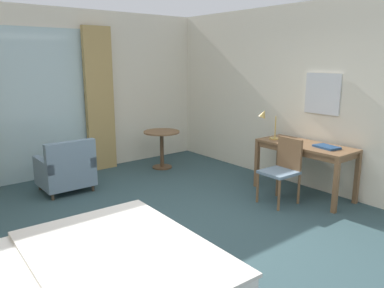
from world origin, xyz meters
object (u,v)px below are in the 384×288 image
object	(u,v)px
writing_desk	(305,150)
round_cafe_table	(162,141)
desk_lamp	(267,120)
armchair_by_window	(66,170)
desk_chair	(283,167)
closed_book	(327,147)

from	to	relation	value
writing_desk	round_cafe_table	xyz separation A→B (m)	(-0.84, 2.50, -0.17)
round_cafe_table	writing_desk	bearing A→B (deg)	-71.35
desk_lamp	armchair_by_window	world-z (taller)	desk_lamp
writing_desk	desk_chair	bearing A→B (deg)	178.84
round_cafe_table	armchair_by_window	bearing A→B (deg)	-175.12
desk_chair	armchair_by_window	size ratio (longest dim) A/B	1.11
desk_chair	desk_lamp	bearing A→B (deg)	61.40
closed_book	desk_lamp	bearing A→B (deg)	110.46
writing_desk	armchair_by_window	distance (m)	3.60
desk_chair	desk_lamp	size ratio (longest dim) A/B	1.93
desk_lamp	desk_chair	bearing A→B (deg)	-118.60
armchair_by_window	closed_book	bearing A→B (deg)	-44.45
armchair_by_window	writing_desk	bearing A→B (deg)	-40.82
writing_desk	desk_chair	distance (m)	0.52
desk_chair	desk_lamp	world-z (taller)	desk_lamp
desk_lamp	closed_book	xyz separation A→B (m)	(0.17, -0.95, -0.27)
writing_desk	desk_lamp	world-z (taller)	desk_lamp
writing_desk	desk_chair	world-z (taller)	desk_chair
desk_chair	round_cafe_table	world-z (taller)	desk_chair
closed_book	round_cafe_table	world-z (taller)	closed_book
writing_desk	armchair_by_window	size ratio (longest dim) A/B	1.72
desk_chair	armchair_by_window	world-z (taller)	desk_chair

